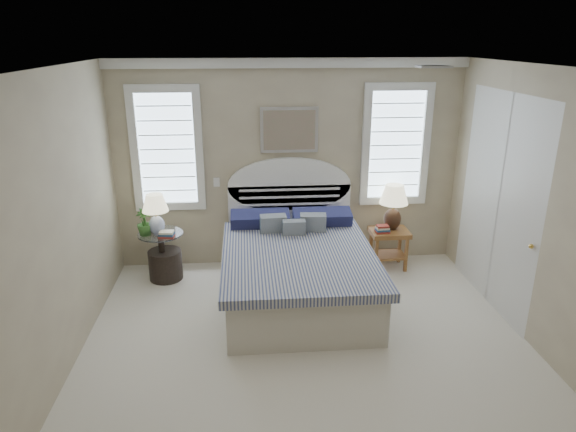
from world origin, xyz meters
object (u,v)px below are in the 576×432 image
at_px(nightstand_right, 389,240).
at_px(lamp_right, 394,202).
at_px(lamp_left, 155,210).
at_px(floor_pot, 166,265).
at_px(side_table_left, 162,251).
at_px(bed, 297,266).

bearing_deg(nightstand_right, lamp_right, 53.29).
bearing_deg(lamp_left, floor_pot, 36.52).
relative_size(floor_pot, lamp_right, 0.69).
xyz_separation_m(side_table_left, nightstand_right, (2.95, 0.10, -0.00)).
bearing_deg(side_table_left, bed, -19.74).
xyz_separation_m(side_table_left, lamp_left, (-0.03, -0.03, 0.56)).
height_order(nightstand_right, lamp_right, lamp_right).
bearing_deg(nightstand_right, lamp_left, -177.45).
distance_m(side_table_left, lamp_right, 3.05).
bearing_deg(nightstand_right, floor_pot, -178.23).
bearing_deg(lamp_left, side_table_left, 48.85).
bearing_deg(floor_pot, side_table_left, -161.29).
xyz_separation_m(floor_pot, lamp_right, (2.97, 0.16, 0.71)).
relative_size(nightstand_right, floor_pot, 1.26).
xyz_separation_m(bed, lamp_right, (1.35, 0.76, 0.52)).
xyz_separation_m(nightstand_right, lamp_left, (-2.98, -0.13, 0.56)).
height_order(nightstand_right, floor_pot, nightstand_right).
distance_m(floor_pot, lamp_left, 0.76).
height_order(side_table_left, lamp_left, lamp_left).
bearing_deg(floor_pot, bed, -20.36).
height_order(lamp_left, lamp_right, lamp_left).
xyz_separation_m(bed, side_table_left, (-1.65, 0.59, 0.00)).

